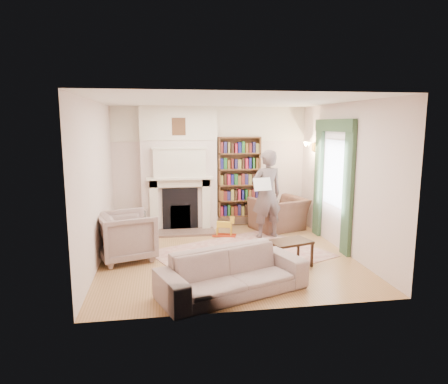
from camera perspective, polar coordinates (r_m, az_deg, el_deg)
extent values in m
plane|color=olive|center=(7.51, 0.30, -9.01)|extent=(4.50, 4.50, 0.00)
plane|color=white|center=(7.12, 0.32, 12.86)|extent=(4.50, 4.50, 0.00)
plane|color=white|center=(9.39, -1.89, 3.54)|extent=(4.50, 0.00, 4.50)
plane|color=white|center=(5.00, 4.44, -1.95)|extent=(4.50, 0.00, 4.50)
plane|color=white|center=(7.18, -17.72, 1.16)|extent=(0.00, 4.50, 4.50)
plane|color=white|center=(7.86, 16.74, 1.92)|extent=(0.00, 4.50, 4.50)
cube|color=white|center=(9.16, -6.43, 3.33)|extent=(1.70, 0.35, 2.80)
cube|color=silver|center=(8.90, -6.33, 1.97)|extent=(1.47, 0.24, 0.05)
cube|color=black|center=(9.11, -6.27, -2.44)|extent=(0.80, 0.06, 0.96)
cube|color=silver|center=(8.88, -6.37, 4.13)|extent=(1.15, 0.18, 0.62)
cube|color=brown|center=(9.39, 2.15, 2.16)|extent=(1.00, 0.24, 1.85)
cube|color=silver|center=(8.20, 15.46, 2.65)|extent=(0.02, 0.90, 1.30)
cube|color=#2B432C|center=(7.60, 17.29, 0.11)|extent=(0.07, 0.32, 2.40)
cube|color=#2B432C|center=(8.86, 13.33, 1.61)|extent=(0.07, 0.32, 2.40)
cube|color=#2B432C|center=(8.13, 15.47, 9.16)|extent=(0.09, 1.70, 0.24)
cube|color=beige|center=(7.56, 2.48, -8.83)|extent=(3.56, 3.23, 0.01)
imported|color=#4C2F28|center=(9.27, 7.79, -3.11)|extent=(1.38, 1.29, 0.73)
imported|color=#B5AA95|center=(7.38, -13.78, -6.12)|extent=(1.19, 1.18, 0.86)
imported|color=#BBAF9A|center=(5.82, 1.22, -11.42)|extent=(2.29, 1.52, 0.62)
imported|color=#5B4B48|center=(8.47, 6.12, -0.34)|extent=(0.76, 0.58, 1.88)
cube|color=silver|center=(8.20, 5.50, 1.11)|extent=(0.40, 0.19, 0.26)
cylinder|color=#AAADB2|center=(8.90, -11.80, -4.37)|extent=(0.26, 0.26, 0.55)
cube|color=gold|center=(7.08, -5.75, -10.01)|extent=(0.45, 0.45, 0.03)
cube|color=red|center=(7.15, -3.92, -9.70)|extent=(0.37, 0.29, 0.06)
cube|color=red|center=(7.09, 4.83, -10.01)|extent=(0.26, 0.21, 0.02)
cube|color=red|center=(7.36, 2.08, -9.23)|extent=(0.26, 0.21, 0.02)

